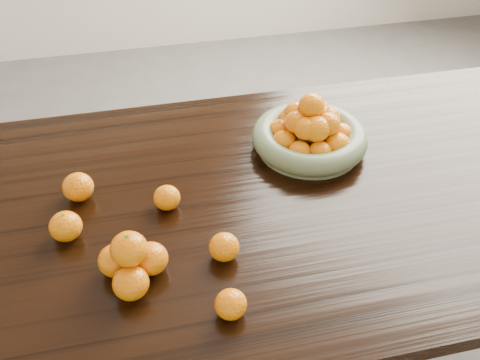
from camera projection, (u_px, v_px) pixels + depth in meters
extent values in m
cube|color=black|center=(245.00, 204.00, 1.37)|extent=(2.00, 1.00, 0.04)
cube|color=black|center=(451.00, 168.00, 2.09)|extent=(0.08, 0.08, 0.71)
cylinder|color=#6C7B59|center=(309.00, 146.00, 1.52)|extent=(0.29, 0.29, 0.01)
torus|color=#6C7B59|center=(310.00, 137.00, 1.50)|extent=(0.32, 0.32, 0.06)
ellipsoid|color=orange|center=(329.00, 124.00, 1.54)|extent=(0.07, 0.07, 0.06)
ellipsoid|color=orange|center=(309.00, 118.00, 1.56)|extent=(0.07, 0.07, 0.06)
ellipsoid|color=orange|center=(291.00, 119.00, 1.55)|extent=(0.07, 0.07, 0.07)
ellipsoid|color=orange|center=(280.00, 131.00, 1.51)|extent=(0.07, 0.07, 0.06)
ellipsoid|color=orange|center=(284.00, 142.00, 1.47)|extent=(0.07, 0.07, 0.06)
ellipsoid|color=orange|center=(299.00, 152.00, 1.43)|extent=(0.06, 0.06, 0.06)
ellipsoid|color=orange|center=(320.00, 152.00, 1.43)|extent=(0.06, 0.06, 0.06)
ellipsoid|color=orange|center=(337.00, 145.00, 1.45)|extent=(0.07, 0.07, 0.07)
ellipsoid|color=orange|center=(341.00, 134.00, 1.50)|extent=(0.07, 0.07, 0.06)
ellipsoid|color=orange|center=(312.00, 135.00, 1.49)|extent=(0.07, 0.07, 0.06)
ellipsoid|color=orange|center=(317.00, 111.00, 1.50)|extent=(0.07, 0.07, 0.07)
ellipsoid|color=orange|center=(307.00, 111.00, 1.50)|extent=(0.07, 0.07, 0.06)
ellipsoid|color=orange|center=(296.00, 114.00, 1.48)|extent=(0.07, 0.07, 0.06)
ellipsoid|color=orange|center=(297.00, 122.00, 1.45)|extent=(0.07, 0.07, 0.06)
ellipsoid|color=orange|center=(306.00, 128.00, 1.43)|extent=(0.07, 0.07, 0.06)
ellipsoid|color=orange|center=(316.00, 129.00, 1.43)|extent=(0.08, 0.08, 0.07)
ellipsoid|color=orange|center=(328.00, 124.00, 1.44)|extent=(0.07, 0.07, 0.06)
ellipsoid|color=orange|center=(327.00, 119.00, 1.47)|extent=(0.07, 0.07, 0.07)
ellipsoid|color=orange|center=(312.00, 105.00, 1.44)|extent=(0.07, 0.07, 0.07)
ellipsoid|color=orange|center=(131.00, 283.00, 1.10)|extent=(0.08, 0.08, 0.07)
ellipsoid|color=orange|center=(151.00, 259.00, 1.15)|extent=(0.08, 0.08, 0.07)
ellipsoid|color=orange|center=(116.00, 260.00, 1.15)|extent=(0.08, 0.08, 0.07)
ellipsoid|color=orange|center=(129.00, 249.00, 1.10)|extent=(0.08, 0.08, 0.07)
ellipsoid|color=orange|center=(66.00, 226.00, 1.23)|extent=(0.08, 0.08, 0.07)
ellipsoid|color=orange|center=(231.00, 304.00, 1.07)|extent=(0.07, 0.07, 0.06)
ellipsoid|color=orange|center=(224.00, 247.00, 1.18)|extent=(0.07, 0.07, 0.06)
ellipsoid|color=orange|center=(78.00, 187.00, 1.34)|extent=(0.08, 0.08, 0.07)
ellipsoid|color=orange|center=(167.00, 198.00, 1.31)|extent=(0.07, 0.07, 0.06)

